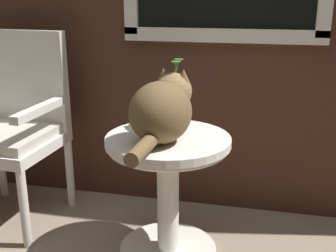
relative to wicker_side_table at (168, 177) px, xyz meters
name	(u,v)px	position (x,y,z in m)	size (l,w,h in m)	color
wicker_side_table	(168,177)	(0.00, 0.00, 0.00)	(0.56, 0.56, 0.59)	silver
wicker_chair	(13,120)	(-0.90, 0.21, 0.15)	(0.53, 0.52, 1.01)	silver
cat	(163,109)	(-0.01, -0.04, 0.33)	(0.28, 0.64, 0.28)	brown
pewter_vase_with_ivy	(171,107)	(-0.02, 0.14, 0.29)	(0.15, 0.15, 0.32)	#99999E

